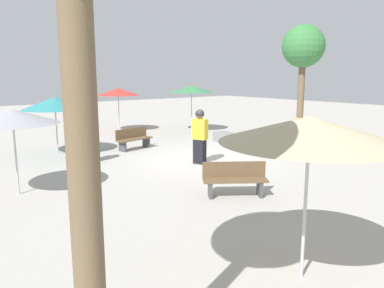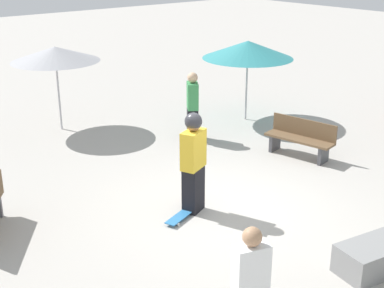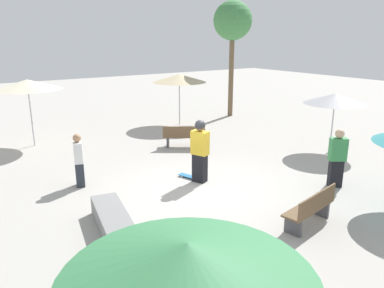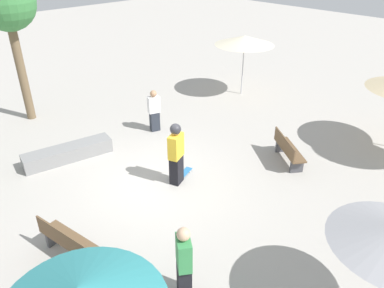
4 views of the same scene
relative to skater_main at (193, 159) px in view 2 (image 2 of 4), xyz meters
name	(u,v)px [view 2 (image 2 of 4)]	position (x,y,z in m)	size (l,w,h in m)	color
ground_plane	(223,210)	(-0.34, -0.42, -1.00)	(60.00, 60.00, 0.00)	#ADA8A0
skater_main	(193,159)	(0.00, 0.00, 0.00)	(0.44, 0.56, 1.86)	black
skateboard	(182,215)	(-0.11, 0.36, -0.95)	(0.45, 0.82, 0.07)	teal
bench_near	(300,138)	(0.52, -3.60, -0.58)	(1.65, 0.73, 0.85)	#47474C
shade_umbrella_grey	(55,54)	(5.76, -0.26, 0.98)	(2.23, 2.23, 2.17)	#B7B7BC
shade_umbrella_teal	(248,50)	(3.28, -4.60, 0.94)	(2.44, 2.44, 2.18)	#B7B7BC
bystander_watching	(250,285)	(-3.03, 1.64, -0.24)	(0.35, 0.47, 1.54)	#282D38
bystander_far	(193,106)	(3.00, -2.46, -0.16)	(0.52, 0.47, 1.68)	black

